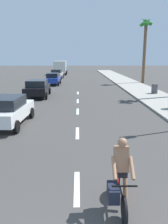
% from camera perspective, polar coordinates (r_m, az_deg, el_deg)
% --- Properties ---
extents(ground_plane, '(160.00, 160.00, 0.00)m').
position_cam_1_polar(ground_plane, '(22.17, -1.54, 4.02)').
color(ground_plane, '#423F3D').
extents(sidewalk_strip, '(3.60, 80.00, 0.14)m').
position_cam_1_polar(sidewalk_strip, '(25.10, 14.62, 4.86)').
color(sidewalk_strip, '#9E998E').
rests_on(sidewalk_strip, ground).
extents(lane_stripe_1, '(0.16, 1.80, 0.01)m').
position_cam_1_polar(lane_stripe_1, '(6.91, -1.77, -18.04)').
color(lane_stripe_1, white).
rests_on(lane_stripe_1, ground).
extents(lane_stripe_2, '(0.16, 1.80, 0.01)m').
position_cam_1_polar(lane_stripe_2, '(11.33, -1.63, -5.16)').
color(lane_stripe_2, white).
rests_on(lane_stripe_2, ground).
extents(lane_stripe_3, '(0.16, 1.80, 0.01)m').
position_cam_1_polar(lane_stripe_3, '(15.74, -1.58, 0.16)').
color(lane_stripe_3, white).
rests_on(lane_stripe_3, ground).
extents(lane_stripe_4, '(0.16, 1.80, 0.01)m').
position_cam_1_polar(lane_stripe_4, '(19.45, -1.55, 2.71)').
color(lane_stripe_4, white).
rests_on(lane_stripe_4, ground).
extents(lane_stripe_5, '(0.16, 1.80, 0.01)m').
position_cam_1_polar(lane_stripe_5, '(23.94, -1.53, 4.73)').
color(lane_stripe_5, white).
rests_on(lane_stripe_5, ground).
extents(cyclist, '(0.62, 1.71, 1.82)m').
position_cam_1_polar(cyclist, '(5.70, 8.67, -15.90)').
color(cyclist, black).
rests_on(cyclist, ground).
extents(parked_car_white, '(2.16, 4.33, 1.57)m').
position_cam_1_polar(parked_car_white, '(13.09, -18.30, 0.50)').
color(parked_car_white, white).
rests_on(parked_car_white, ground).
extents(parked_car_black, '(2.19, 4.62, 1.57)m').
position_cam_1_polar(parked_car_black, '(21.96, -11.41, 5.90)').
color(parked_car_black, black).
rests_on(parked_car_black, ground).
extents(parked_car_blue, '(1.88, 3.94, 1.57)m').
position_cam_1_polar(parked_car_blue, '(31.12, -7.65, 8.16)').
color(parked_car_blue, '#1E389E').
rests_on(parked_car_blue, ground).
extents(parked_car_silver, '(2.11, 4.26, 1.57)m').
position_cam_1_polar(parked_car_silver, '(39.98, -6.72, 9.33)').
color(parked_car_silver, '#B7BABF').
rests_on(parked_car_silver, ground).
extents(delivery_truck, '(2.74, 6.27, 2.80)m').
position_cam_1_polar(delivery_truck, '(49.42, -5.85, 10.88)').
color(delivery_truck, '#23478C').
rests_on(delivery_truck, ground).
extents(palm_tree_far, '(1.78, 1.71, 8.91)m').
position_cam_1_polar(palm_tree_far, '(33.76, 14.90, 17.97)').
color(palm_tree_far, brown).
rests_on(palm_tree_far, ground).
extents(trash_bin_far, '(0.60, 0.60, 0.91)m').
position_cam_1_polar(trash_bin_far, '(23.66, 17.00, 5.50)').
color(trash_bin_far, '#47474C').
rests_on(trash_bin_far, sidewalk_strip).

